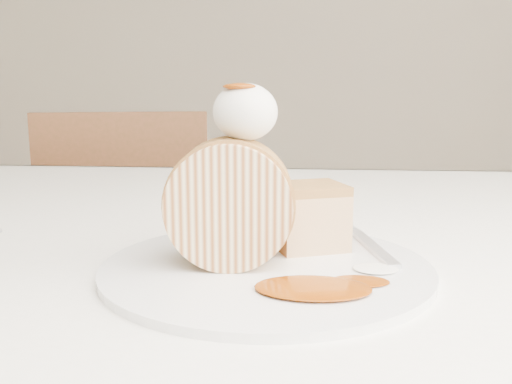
{
  "coord_description": "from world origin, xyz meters",
  "views": [
    {
      "loc": [
        0.09,
        -0.49,
        0.91
      ],
      "look_at": [
        0.05,
        0.0,
        0.82
      ],
      "focal_mm": 40.0,
      "sensor_mm": 36.0,
      "label": 1
    }
  ],
  "objects": [
    {
      "name": "table",
      "position": [
        0.0,
        0.2,
        0.66
      ],
      "size": [
        1.4,
        0.9,
        0.75
      ],
      "color": "white",
      "rests_on": "ground"
    },
    {
      "name": "chair_far",
      "position": [
        -0.37,
        0.92,
        0.49
      ],
      "size": [
        0.5,
        0.5,
        0.85
      ],
      "rotation": [
        0.0,
        0.0,
        3.41
      ],
      "color": "brown",
      "rests_on": "ground"
    },
    {
      "name": "plate",
      "position": [
        0.06,
        -0.01,
        0.75
      ],
      "size": [
        0.37,
        0.37,
        0.01
      ],
      "primitive_type": "cylinder",
      "rotation": [
        0.0,
        0.0,
        0.37
      ],
      "color": "white",
      "rests_on": "table"
    },
    {
      "name": "roulade_slice",
      "position": [
        0.02,
        -0.01,
        0.81
      ],
      "size": [
        0.11,
        0.07,
        0.11
      ],
      "primitive_type": "cylinder",
      "rotation": [
        1.57,
        0.0,
        0.07
      ],
      "color": "beige",
      "rests_on": "plate"
    },
    {
      "name": "cake_chunk",
      "position": [
        0.09,
        0.05,
        0.78
      ],
      "size": [
        0.08,
        0.08,
        0.05
      ],
      "primitive_type": "cube",
      "rotation": [
        0.0,
        0.0,
        0.37
      ],
      "color": "#A9733F",
      "rests_on": "plate"
    },
    {
      "name": "whipped_cream",
      "position": [
        0.04,
        0.0,
        0.89
      ],
      "size": [
        0.06,
        0.06,
        0.05
      ],
      "primitive_type": "ellipsoid",
      "color": "white",
      "rests_on": "roulade_slice"
    },
    {
      "name": "caramel_drizzle",
      "position": [
        0.03,
        -0.01,
        0.92
      ],
      "size": [
        0.03,
        0.02,
        0.01
      ],
      "primitive_type": "ellipsoid",
      "color": "#823405",
      "rests_on": "whipped_cream"
    },
    {
      "name": "caramel_pool",
      "position": [
        0.1,
        -0.07,
        0.76
      ],
      "size": [
        0.11,
        0.09,
        0.0
      ],
      "primitive_type": null,
      "rotation": [
        0.0,
        0.0,
        0.37
      ],
      "color": "#823405",
      "rests_on": "plate"
    },
    {
      "name": "fork",
      "position": [
        0.15,
        0.05,
        0.76
      ],
      "size": [
        0.06,
        0.17,
        0.0
      ],
      "primitive_type": "cube",
      "rotation": [
        0.0,
        0.0,
        0.2
      ],
      "color": "silver",
      "rests_on": "plate"
    }
  ]
}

